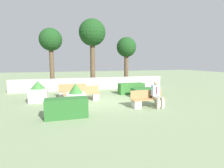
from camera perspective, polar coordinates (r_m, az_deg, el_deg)
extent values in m
plane|color=gray|center=(10.09, -1.92, -5.53)|extent=(60.00, 60.00, 0.00)
cube|color=beige|center=(14.23, -6.35, 0.14)|extent=(12.24, 0.30, 0.94)
cube|color=#A37A4C|center=(8.84, 11.79, -4.89)|extent=(1.72, 0.44, 0.05)
cube|color=#A37A4C|center=(9.01, 11.10, -3.19)|extent=(1.72, 0.04, 0.40)
cube|color=beige|center=(8.62, 8.02, -6.58)|extent=(0.36, 0.40, 0.37)
cube|color=beige|center=(9.20, 15.25, -5.87)|extent=(0.36, 0.40, 0.37)
cube|color=#A37A4C|center=(10.25, -9.82, -3.16)|extent=(2.07, 0.44, 0.05)
cube|color=#A37A4C|center=(10.45, -10.00, -1.71)|extent=(2.07, 0.04, 0.40)
cube|color=beige|center=(10.23, -14.27, -4.51)|extent=(0.36, 0.40, 0.37)
cube|color=beige|center=(10.41, -5.39, -4.11)|extent=(0.36, 0.40, 0.37)
cube|color=#A37A4C|center=(11.35, -12.70, -2.20)|extent=(1.75, 0.44, 0.05)
cube|color=#A37A4C|center=(11.56, -12.81, -0.91)|extent=(1.75, 0.04, 0.40)
cube|color=beige|center=(11.37, -15.92, -3.38)|extent=(0.36, 0.40, 0.37)
cube|color=beige|center=(11.45, -9.44, -3.12)|extent=(0.36, 0.40, 0.37)
cube|color=#B2A893|center=(8.79, 14.15, -4.44)|extent=(0.14, 0.46, 0.13)
cube|color=#B2A893|center=(8.89, 15.26, -4.34)|extent=(0.14, 0.46, 0.13)
cube|color=#B2A893|center=(8.63, 14.77, -6.12)|extent=(0.11, 0.11, 0.55)
cube|color=#B2A893|center=(8.76, 16.12, -5.97)|extent=(0.11, 0.11, 0.55)
cube|color=#9EBCE0|center=(8.98, 13.99, -2.01)|extent=(0.38, 0.22, 0.54)
sphere|color=tan|center=(8.91, 14.13, 0.29)|extent=(0.19, 0.19, 0.19)
cube|color=maroon|center=(8.88, 14.37, -2.00)|extent=(0.06, 0.01, 0.35)
cube|color=#286028|center=(7.32, -14.62, -7.57)|extent=(1.67, 0.65, 0.79)
cube|color=#33702D|center=(12.33, 6.31, -1.45)|extent=(1.79, 0.69, 0.74)
cube|color=#286028|center=(11.49, 10.60, -2.64)|extent=(1.67, 0.66, 0.56)
cube|color=beige|center=(10.71, -22.90, -3.34)|extent=(0.96, 0.96, 0.74)
cone|color=#387533|center=(10.63, -23.06, -0.24)|extent=(0.78, 0.78, 0.43)
cube|color=beige|center=(8.94, -11.68, -5.12)|extent=(0.93, 0.93, 0.69)
cone|color=#387533|center=(8.84, -11.78, -1.34)|extent=(0.69, 0.69, 0.51)
cylinder|color=brown|center=(14.49, -19.02, 4.89)|extent=(0.34, 0.34, 3.45)
sphere|color=#194219|center=(14.58, -19.40, 13.56)|extent=(1.73, 1.73, 1.73)
cylinder|color=brown|center=(14.82, -6.33, 6.38)|extent=(0.40, 0.40, 4.01)
sphere|color=#194219|center=(15.00, -6.48, 16.39)|extent=(2.19, 2.19, 2.19)
cylinder|color=brown|center=(15.82, 4.65, 4.70)|extent=(0.36, 0.36, 3.03)
sphere|color=#194219|center=(15.85, 4.73, 11.92)|extent=(1.74, 1.74, 1.74)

